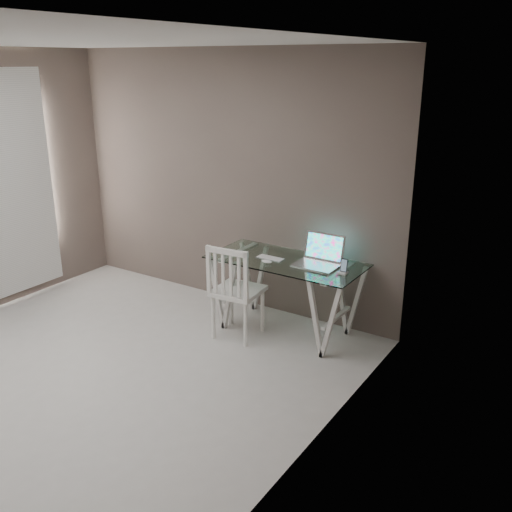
{
  "coord_description": "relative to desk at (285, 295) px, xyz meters",
  "views": [
    {
      "loc": [
        3.51,
        -2.64,
        2.56
      ],
      "look_at": [
        0.81,
        1.55,
        0.85
      ],
      "focal_mm": 40.0,
      "sensor_mm": 36.0,
      "label": 1
    }
  ],
  "objects": [
    {
      "name": "desk",
      "position": [
        0.0,
        0.0,
        0.0
      ],
      "size": [
        1.5,
        0.7,
        0.75
      ],
      "color": "silver",
      "rests_on": "ground"
    },
    {
      "name": "keyboard",
      "position": [
        -0.16,
        -0.04,
        0.37
      ],
      "size": [
        0.28,
        0.12,
        0.01
      ],
      "primitive_type": "cube",
      "color": "silver",
      "rests_on": "desk"
    },
    {
      "name": "room",
      "position": [
        -1.02,
        -1.83,
        1.33
      ],
      "size": [
        4.5,
        4.52,
        2.71
      ],
      "color": "#BCB9B4",
      "rests_on": "ground"
    },
    {
      "name": "mouse",
      "position": [
        -0.12,
        -0.17,
        0.38
      ],
      "size": [
        0.11,
        0.06,
        0.03
      ],
      "primitive_type": "ellipsoid",
      "color": "white",
      "rests_on": "desk"
    },
    {
      "name": "phone_dock",
      "position": [
        0.61,
        -0.03,
        0.4
      ],
      "size": [
        0.07,
        0.07,
        0.14
      ],
      "color": "white",
      "rests_on": "desk"
    },
    {
      "name": "chair",
      "position": [
        -0.33,
        -0.4,
        0.14
      ],
      "size": [
        0.48,
        0.48,
        0.95
      ],
      "rotation": [
        0.0,
        0.0,
        0.1
      ],
      "color": "white",
      "rests_on": "ground"
    },
    {
      "name": "laptop",
      "position": [
        0.32,
        0.07,
        0.43
      ],
      "size": [
        0.4,
        0.34,
        0.28
      ],
      "color": "silver",
      "rests_on": "desk"
    }
  ]
}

